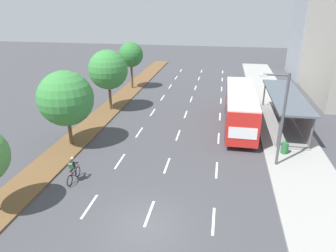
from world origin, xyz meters
name	(u,v)px	position (x,y,z in m)	size (l,w,h in m)	color
ground_plane	(145,225)	(0.00, 0.00, 0.00)	(140.00, 140.00, 0.00)	#424247
median_strip	(118,101)	(-8.30, 20.00, 0.06)	(2.60, 52.00, 0.12)	brown
sidewalk_right	(275,110)	(9.25, 20.00, 0.07)	(4.50, 52.00, 0.15)	#9E9E99
lane_divider_left	(153,112)	(-3.50, 17.08, 0.00)	(0.14, 45.15, 0.01)	white
lane_divider_center	(186,114)	(0.00, 17.08, 0.00)	(0.14, 45.15, 0.01)	white
lane_divider_right	(220,116)	(3.50, 17.08, 0.00)	(0.14, 45.15, 0.01)	white
bus_shelter	(287,107)	(9.53, 15.68, 1.87)	(2.90, 11.31, 2.86)	gray
bus	(240,105)	(5.25, 14.87, 2.07)	(2.54, 11.29, 3.37)	red
cyclist	(73,170)	(-5.56, 3.30, 0.79)	(0.46, 1.82, 1.71)	black
median_tree_second	(66,99)	(-8.21, 8.26, 3.94)	(4.26, 4.26, 5.95)	brown
median_tree_third	(108,70)	(-8.07, 17.04, 4.35)	(4.03, 4.03, 6.25)	brown
median_tree_fourth	(131,55)	(-8.29, 25.81, 4.47)	(3.14, 3.14, 5.94)	brown
streetlight	(281,114)	(7.42, 7.64, 3.89)	(1.91, 0.24, 6.50)	#4C4C51
trash_bin	(285,148)	(8.45, 9.52, 0.57)	(0.52, 0.52, 0.85)	#286B38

